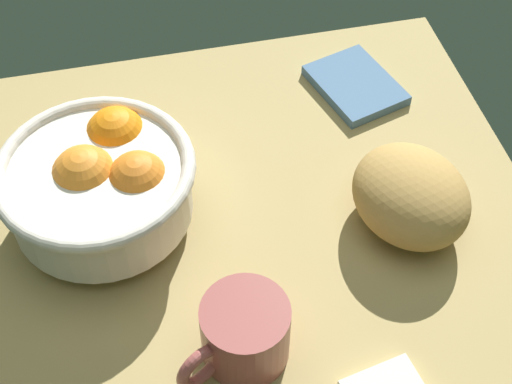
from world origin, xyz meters
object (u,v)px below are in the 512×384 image
at_px(bread_loaf, 411,195).
at_px(napkin_folded, 355,85).
at_px(mug, 243,334).
at_px(fruit_bowl, 102,182).

distance_m(bread_loaf, napkin_folded, 0.23).
relative_size(napkin_folded, mug, 1.03).
bearing_deg(napkin_folded, bread_loaf, 177.34).
distance_m(bread_loaf, mug, 0.25).
bearing_deg(napkin_folded, fruit_bowl, 112.98).
bearing_deg(mug, napkin_folded, -33.21).
relative_size(bread_loaf, mug, 1.21).
xyz_separation_m(fruit_bowl, bread_loaf, (-0.08, -0.33, -0.02)).
distance_m(napkin_folded, mug, 0.42).
bearing_deg(fruit_bowl, napkin_folded, -67.02).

